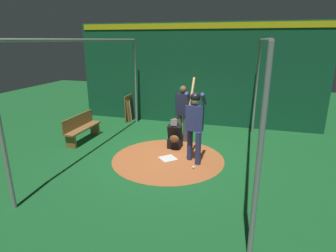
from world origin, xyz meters
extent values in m
plane|color=#195B28|center=(0.00, 0.00, 0.00)|extent=(25.23, 25.23, 0.00)
cylinder|color=#B76033|center=(0.00, 0.00, 0.00)|extent=(3.08, 3.08, 0.01)
cube|color=white|center=(0.00, 0.00, 0.01)|extent=(0.59, 0.59, 0.01)
cylinder|color=navy|center=(0.11, 0.85, 0.45)|extent=(0.15, 0.15, 0.89)
cylinder|color=navy|center=(-0.13, 0.58, 0.45)|extent=(0.15, 0.15, 0.89)
cube|color=navy|center=(-0.01, 0.71, 1.23)|extent=(0.22, 0.44, 0.67)
cylinder|color=navy|center=(-0.11, 0.91, 1.71)|extent=(0.54, 0.09, 0.42)
cylinder|color=navy|center=(-0.11, 0.52, 1.71)|extent=(0.54, 0.09, 0.42)
sphere|color=tan|center=(-0.01, 0.71, 1.70)|extent=(0.23, 0.23, 0.23)
sphere|color=black|center=(-0.01, 0.71, 1.76)|extent=(0.26, 0.26, 0.26)
cylinder|color=tan|center=(-0.23, 0.58, 1.84)|extent=(0.54, 0.06, 0.73)
cube|color=black|center=(-0.89, -0.04, 0.15)|extent=(0.40, 0.40, 0.29)
cube|color=black|center=(-0.85, -0.04, 0.51)|extent=(0.31, 0.40, 0.47)
sphere|color=brown|center=(-0.83, -0.04, 0.83)|extent=(0.22, 0.22, 0.22)
cube|color=gray|center=(-0.73, -0.04, 0.83)|extent=(0.03, 0.20, 0.20)
ellipsoid|color=brown|center=(-0.57, 0.02, 0.39)|extent=(0.12, 0.28, 0.22)
cylinder|color=#4C4C51|center=(-1.52, 0.14, 0.44)|extent=(0.15, 0.15, 0.87)
cylinder|color=#4C4C51|center=(-1.52, -0.06, 0.44)|extent=(0.15, 0.15, 0.87)
cube|color=#1E2338|center=(-1.52, 0.04, 1.22)|extent=(0.22, 0.42, 0.69)
cylinder|color=#1E2338|center=(-1.52, 0.24, 1.27)|extent=(0.09, 0.09, 0.58)
cylinder|color=#1E2338|center=(-1.52, -0.16, 1.27)|extent=(0.09, 0.09, 0.58)
sphere|color=brown|center=(-1.52, 0.04, 1.69)|extent=(0.23, 0.23, 0.23)
cube|color=#145133|center=(-3.64, 0.00, 1.88)|extent=(0.20, 9.23, 3.77)
cube|color=yellow|center=(-3.53, 0.00, 3.62)|extent=(0.03, 9.04, 0.20)
cylinder|color=gray|center=(-3.11, -2.22, 1.57)|extent=(0.08, 0.08, 3.14)
cylinder|color=gray|center=(3.11, -2.22, 1.57)|extent=(0.08, 0.08, 3.14)
cylinder|color=gray|center=(-3.11, 2.22, 1.57)|extent=(0.08, 0.08, 3.14)
cylinder|color=gray|center=(3.11, 2.22, 1.57)|extent=(0.08, 0.08, 3.14)
cylinder|color=gray|center=(0.00, -2.22, 3.14)|extent=(6.22, 0.07, 0.07)
cylinder|color=gray|center=(0.00, 2.22, 3.14)|extent=(6.22, 0.07, 0.07)
cube|color=olive|center=(-3.39, -2.59, 0.53)|extent=(1.06, 0.04, 1.05)
cylinder|color=tan|center=(-3.82, -2.53, 0.44)|extent=(0.06, 0.17, 0.87)
cylinder|color=black|center=(-3.70, -2.53, 0.43)|extent=(0.06, 0.19, 0.86)
cylinder|color=olive|center=(-3.58, -2.53, 0.42)|extent=(0.06, 0.12, 0.84)
cylinder|color=black|center=(-3.46, -2.53, 0.45)|extent=(0.06, 0.12, 0.91)
cylinder|color=black|center=(-3.34, -2.53, 0.46)|extent=(0.06, 0.16, 0.92)
cylinder|color=tan|center=(-3.22, -2.53, 0.42)|extent=(0.06, 0.14, 0.83)
cylinder|color=olive|center=(-3.10, -2.53, 0.41)|extent=(0.06, 0.13, 0.82)
cylinder|color=olive|center=(-2.98, -2.53, 0.45)|extent=(0.06, 0.12, 0.89)
cube|color=olive|center=(-0.63, -3.04, 0.42)|extent=(1.62, 0.36, 0.05)
cube|color=olive|center=(-0.63, -3.20, 0.65)|extent=(1.62, 0.04, 0.40)
cube|color=olive|center=(-1.33, -3.04, 0.20)|extent=(0.08, 0.32, 0.40)
cube|color=olive|center=(0.06, -3.04, 0.20)|extent=(0.08, 0.32, 0.40)
sphere|color=white|center=(0.42, 0.80, 0.04)|extent=(0.07, 0.07, 0.07)
camera|label=1|loc=(6.85, 2.02, 3.16)|focal=30.01mm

